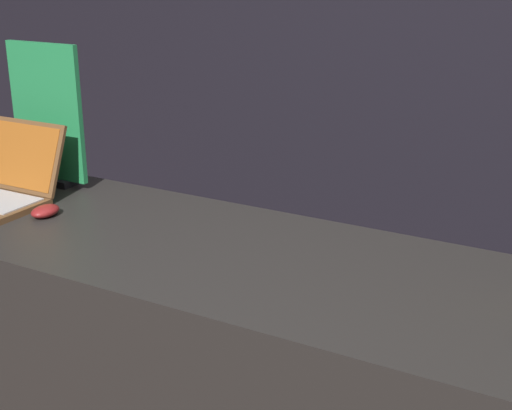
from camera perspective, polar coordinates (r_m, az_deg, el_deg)
name	(u,v)px	position (r m, az deg, el deg)	size (l,w,h in m)	color
wall_back	(450,24)	(3.54, 15.24, 13.79)	(8.00, 0.05, 2.80)	black
display_counter	(257,401)	(2.17, 0.06, -15.42)	(2.36, 0.71, 0.92)	#282623
laptop_front	(3,185)	(2.50, -19.60, 1.52)	(0.32, 0.34, 0.25)	brown
mouse_front	(45,211)	(2.34, -16.51, -0.46)	(0.07, 0.10, 0.04)	maroon
promo_stand_front	(48,118)	(2.61, -16.34, 6.68)	(0.31, 0.07, 0.50)	black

